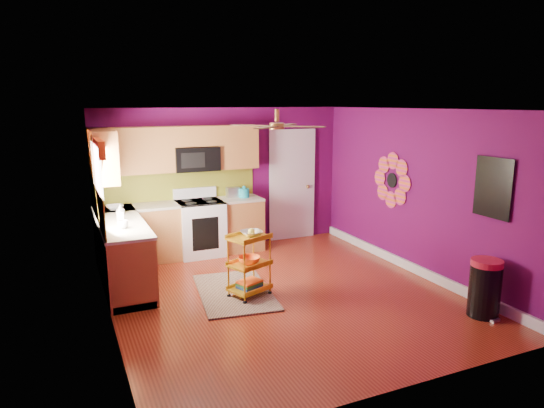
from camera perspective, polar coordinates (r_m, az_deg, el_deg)
name	(u,v)px	position (r m, az deg, el deg)	size (l,w,h in m)	color
ground	(283,293)	(6.81, 1.26, -10.47)	(5.00, 5.00, 0.00)	maroon
room_envelope	(285,176)	(6.38, 1.54, 3.26)	(4.54, 5.04, 2.52)	#590A4B
lower_cabinets	(158,241)	(7.93, -13.31, -4.21)	(2.81, 2.31, 0.94)	#985B29
electric_range	(200,227)	(8.42, -8.46, -2.73)	(0.76, 0.66, 1.13)	white
upper_cabinetry	(156,152)	(8.04, -13.52, 5.92)	(2.80, 2.30, 1.26)	#985B29
left_window	(98,168)	(6.81, -19.83, 4.00)	(0.08, 1.35, 1.08)	white
panel_door	(292,186)	(9.24, 2.36, 2.13)	(0.95, 0.11, 2.15)	white
right_wall_art	(433,183)	(7.36, 18.40, 2.32)	(0.04, 2.74, 1.04)	black
ceiling_fan	(277,125)	(6.49, 0.59, 9.25)	(1.01, 1.01, 0.26)	#BF8C3F
shag_rug	(234,292)	(6.85, -4.44, -10.26)	(0.96, 1.57, 0.02)	black
rolling_cart	(250,262)	(6.55, -2.65, -6.84)	(0.63, 0.55, 0.95)	gold
trash_can	(485,288)	(6.56, 23.75, -9.04)	(0.42, 0.44, 0.72)	black
teal_kettle	(244,193)	(8.56, -3.30, 1.33)	(0.18, 0.18, 0.21)	teal
toaster	(233,192)	(8.60, -4.62, 1.40)	(0.22, 0.15, 0.18)	beige
soap_bottle_a	(120,214)	(7.15, -17.45, -1.15)	(0.09, 0.10, 0.21)	#EA3F72
soap_bottle_b	(120,209)	(7.58, -17.41, -0.62)	(0.13, 0.13, 0.16)	white
counter_dish	(115,207)	(7.99, -18.01, -0.37)	(0.28, 0.28, 0.07)	white
counter_cup	(123,224)	(6.76, -17.12, -2.30)	(0.14, 0.14, 0.11)	white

